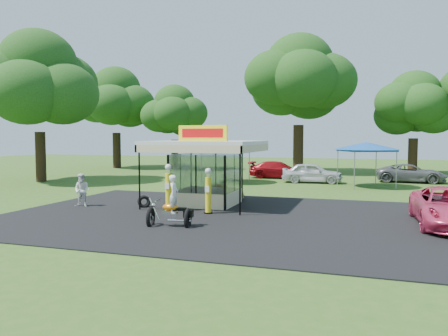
{
  "coord_description": "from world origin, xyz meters",
  "views": [
    {
      "loc": [
        5.92,
        -16.4,
        3.55
      ],
      "look_at": [
        -0.71,
        4.0,
        2.05
      ],
      "focal_mm": 35.0,
      "sensor_mm": 36.0,
      "label": 1
    }
  ],
  "objects": [
    {
      "name": "tent_west",
      "position": [
        -4.52,
        16.29,
        2.96
      ],
      "size": [
        4.69,
        4.69,
        3.28
      ],
      "rotation": [
        0.0,
        0.0,
        0.04
      ],
      "color": "gray",
      "rests_on": "ground"
    },
    {
      "name": "oak_far_a",
      "position": [
        -21.95,
        28.5,
        7.33
      ],
      "size": [
        9.72,
        9.72,
        11.52
      ],
      "color": "black",
      "rests_on": "ground"
    },
    {
      "name": "gas_station_kiosk",
      "position": [
        -2.0,
        4.99,
        1.78
      ],
      "size": [
        5.4,
        5.4,
        4.18
      ],
      "color": "white",
      "rests_on": "ground"
    },
    {
      "name": "bg_car_b",
      "position": [
        -1.31,
        21.19,
        0.74
      ],
      "size": [
        5.1,
        2.1,
        1.47
      ],
      "primitive_type": "imported",
      "rotation": [
        0.0,
        0.0,
        1.58
      ],
      "color": "maroon",
      "rests_on": "ground"
    },
    {
      "name": "spare_tires",
      "position": [
        -4.7,
        3.17,
        0.32
      ],
      "size": [
        0.8,
        0.73,
        0.65
      ],
      "rotation": [
        0.0,
        0.0,
        0.57
      ],
      "color": "black",
      "rests_on": "ground"
    },
    {
      "name": "tent_east",
      "position": [
        5.95,
        16.42,
        2.93
      ],
      "size": [
        4.63,
        4.63,
        3.24
      ],
      "rotation": [
        0.0,
        0.0,
        0.43
      ],
      "color": "gray",
      "rests_on": "ground"
    },
    {
      "name": "gas_pump_left",
      "position": [
        -3.0,
        2.46,
        1.1
      ],
      "size": [
        0.43,
        0.43,
        2.3
      ],
      "color": "black",
      "rests_on": "ground"
    },
    {
      "name": "motorcycle",
      "position": [
        -1.34,
        -0.74,
        0.84
      ],
      "size": [
        1.89,
        1.12,
        2.16
      ],
      "rotation": [
        0.0,
        0.0,
        0.17
      ],
      "color": "black",
      "rests_on": "ground"
    },
    {
      "name": "gas_pump_right",
      "position": [
        -0.98,
        2.45,
        1.03
      ],
      "size": [
        0.4,
        0.4,
        2.15
      ],
      "color": "black",
      "rests_on": "ground"
    },
    {
      "name": "oak_near",
      "position": [
        -18.99,
        12.41,
        7.42
      ],
      "size": [
        10.29,
        10.29,
        11.85
      ],
      "color": "black",
      "rests_on": "ground"
    },
    {
      "name": "asphalt_apron",
      "position": [
        0.0,
        2.0,
        0.02
      ],
      "size": [
        20.0,
        14.0,
        0.04
      ],
      "primitive_type": "cube",
      "color": "black",
      "rests_on": "ground"
    },
    {
      "name": "oak_far_c",
      "position": [
        -0.62,
        28.16,
        8.67
      ],
      "size": [
        11.59,
        11.59,
        13.66
      ],
      "color": "black",
      "rests_on": "ground"
    },
    {
      "name": "spectator_west",
      "position": [
        -7.87,
        2.47,
        0.86
      ],
      "size": [
        0.9,
        0.74,
        1.71
      ],
      "primitive_type": "imported",
      "rotation": [
        0.0,
        0.0,
        0.12
      ],
      "color": "white",
      "rests_on": "ground"
    },
    {
      "name": "ground",
      "position": [
        0.0,
        0.0,
        0.0
      ],
      "size": [
        120.0,
        120.0,
        0.0
      ],
      "primitive_type": "plane",
      "color": "#2E551A",
      "rests_on": "ground"
    },
    {
      "name": "oak_far_d",
      "position": [
        10.24,
        29.13,
        6.18
      ],
      "size": [
        8.14,
        8.14,
        9.69
      ],
      "color": "black",
      "rests_on": "ground"
    },
    {
      "name": "bg_car_d",
      "position": [
        9.4,
        20.97,
        0.73
      ],
      "size": [
        5.32,
        2.64,
        1.45
      ],
      "primitive_type": "imported",
      "rotation": [
        0.0,
        0.0,
        1.53
      ],
      "color": "#5E5E60",
      "rests_on": "ground"
    },
    {
      "name": "bg_car_c",
      "position": [
        1.95,
        18.21,
        0.79
      ],
      "size": [
        4.76,
        2.15,
        1.59
      ],
      "primitive_type": "imported",
      "rotation": [
        0.0,
        0.0,
        1.63
      ],
      "color": "silver",
      "rests_on": "ground"
    },
    {
      "name": "oak_far_b",
      "position": [
        -14.28,
        28.05,
        5.86
      ],
      "size": [
        7.69,
        7.69,
        9.17
      ],
      "color": "black",
      "rests_on": "ground"
    },
    {
      "name": "kiosk_car",
      "position": [
        -2.0,
        7.2,
        0.48
      ],
      "size": [
        2.82,
        1.13,
        0.96
      ],
      "primitive_type": "imported",
      "rotation": [
        0.0,
        0.0,
        1.57
      ],
      "color": "yellow",
      "rests_on": "ground"
    }
  ]
}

